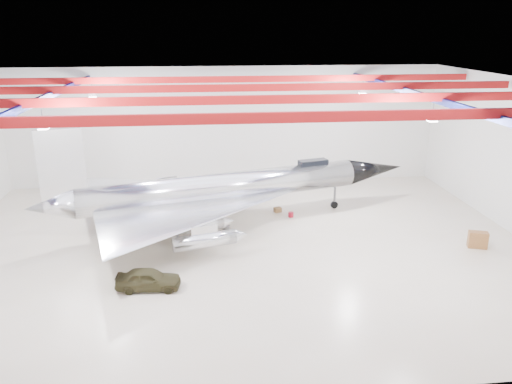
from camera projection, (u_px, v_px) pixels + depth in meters
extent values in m
plane|color=beige|center=(239.00, 246.00, 34.24)|extent=(40.00, 40.00, 0.00)
plane|color=silver|center=(226.00, 126.00, 46.69)|extent=(40.00, 0.00, 40.00)
plane|color=#0A0F38|center=(237.00, 84.00, 30.80)|extent=(40.00, 40.00, 0.00)
cube|color=maroon|center=(251.00, 118.00, 22.49)|extent=(39.50, 0.25, 0.50)
cube|color=maroon|center=(241.00, 100.00, 28.16)|extent=(39.50, 0.25, 0.50)
cube|color=maroon|center=(234.00, 88.00, 33.82)|extent=(39.50, 0.25, 0.50)
cube|color=maroon|center=(229.00, 79.00, 39.49)|extent=(39.50, 0.25, 0.50)
cube|color=#0C134A|center=(37.00, 101.00, 29.85)|extent=(0.25, 29.50, 0.40)
cube|color=#0C134A|center=(422.00, 96.00, 32.31)|extent=(0.25, 29.50, 0.40)
cube|color=silver|center=(43.00, 126.00, 24.52)|extent=(0.55, 0.55, 0.25)
cube|color=silver|center=(432.00, 118.00, 26.57)|extent=(0.55, 0.55, 0.25)
cube|color=silver|center=(93.00, 95.00, 35.85)|extent=(0.55, 0.55, 0.25)
cube|color=silver|center=(363.00, 91.00, 37.90)|extent=(0.55, 0.55, 0.25)
cylinder|color=silver|center=(224.00, 187.00, 37.30)|extent=(21.02, 7.52, 2.12)
cone|color=black|center=(375.00, 170.00, 41.84)|extent=(5.67, 3.41, 2.12)
cone|color=silver|center=(49.00, 207.00, 33.13)|extent=(3.62, 2.87, 2.12)
cube|color=silver|center=(61.00, 165.00, 32.63)|extent=(2.90, 0.89, 4.77)
cube|color=black|center=(313.00, 163.00, 39.49)|extent=(2.47, 1.42, 0.53)
cylinder|color=silver|center=(205.00, 241.00, 31.51)|extent=(4.14, 1.96, 0.95)
cylinder|color=silver|center=(194.00, 226.00, 33.86)|extent=(4.14, 1.96, 0.95)
cylinder|color=silver|center=(174.00, 198.00, 39.49)|extent=(4.14, 1.96, 0.95)
cylinder|color=silver|center=(167.00, 188.00, 41.84)|extent=(4.14, 1.96, 0.95)
cylinder|color=#59595B|center=(335.00, 197.00, 41.20)|extent=(0.19, 0.19, 1.91)
cylinder|color=black|center=(334.00, 205.00, 41.40)|extent=(0.63, 0.38, 0.59)
cylinder|color=#59595B|center=(177.00, 232.00, 34.13)|extent=(0.19, 0.19, 1.91)
cylinder|color=black|center=(178.00, 241.00, 34.34)|extent=(0.63, 0.38, 0.59)
cylinder|color=#59595B|center=(162.00, 208.00, 38.83)|extent=(0.19, 0.19, 1.91)
cylinder|color=black|center=(163.00, 216.00, 39.03)|extent=(0.63, 0.38, 0.59)
imported|color=#34301A|center=(148.00, 279.00, 28.47)|extent=(3.76, 1.73, 1.25)
cube|color=brown|center=(478.00, 240.00, 33.89)|extent=(1.38, 0.99, 1.14)
cube|color=olive|center=(205.00, 215.00, 39.55)|extent=(0.55, 0.47, 0.34)
cube|color=maroon|center=(233.00, 204.00, 42.07)|extent=(0.53, 0.48, 0.30)
cylinder|color=#59595B|center=(226.00, 228.00, 36.67)|extent=(0.65, 0.65, 0.49)
cube|color=olive|center=(278.00, 210.00, 40.57)|extent=(0.68, 0.62, 0.39)
cube|color=#59595B|center=(128.00, 217.00, 39.14)|extent=(0.47, 0.41, 0.28)
cylinder|color=maroon|center=(291.00, 215.00, 39.53)|extent=(0.53, 0.53, 0.38)
cube|color=olive|center=(203.00, 220.00, 38.33)|extent=(0.71, 0.61, 0.44)
cylinder|color=#59595B|center=(258.00, 194.00, 44.30)|extent=(0.55, 0.55, 0.40)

